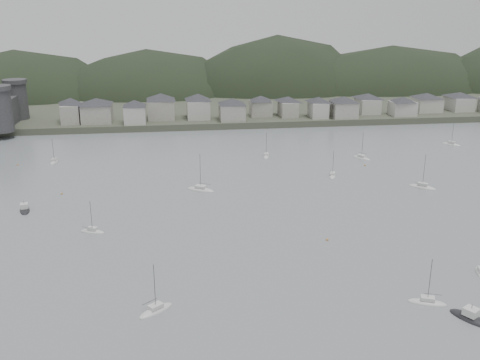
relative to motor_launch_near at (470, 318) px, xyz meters
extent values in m
plane|color=slate|center=(-33.64, -4.12, -0.29)|extent=(900.00, 900.00, 0.00)
cube|color=#383D2D|center=(-33.64, 290.88, 1.21)|extent=(900.00, 250.00, 3.00)
ellipsoid|color=black|center=(-144.51, 267.82, -10.43)|extent=(138.98, 92.48, 81.13)
ellipsoid|color=black|center=(-65.94, 268.74, -10.26)|extent=(132.08, 90.41, 79.74)
ellipsoid|color=black|center=(17.01, 268.81, -12.96)|extent=(133.88, 88.37, 101.41)
ellipsoid|color=black|center=(92.31, 263.79, -10.61)|extent=(165.81, 81.78, 82.55)
cylinder|color=#313133|center=(-125.64, 161.88, 11.71)|extent=(10.00, 10.00, 18.00)
cylinder|color=#313133|center=(-125.64, 189.88, 11.21)|extent=(10.00, 10.00, 17.00)
cube|color=#313133|center=(-125.64, 175.88, 8.71)|extent=(3.50, 30.00, 12.00)
cube|color=gray|center=(-98.64, 177.84, 7.01)|extent=(8.34, 12.91, 8.59)
pyramid|color=#27272C|center=(-98.64, 177.84, 12.80)|extent=(15.78, 15.78, 3.01)
cube|color=gray|center=(-86.96, 177.20, 6.89)|extent=(13.68, 13.35, 8.36)
pyramid|color=#27272C|center=(-86.96, 177.20, 12.53)|extent=(20.07, 20.07, 2.93)
cube|color=#ADAAA3|center=(-69.21, 171.89, 6.75)|extent=(9.78, 10.20, 8.08)
pyramid|color=#27272C|center=(-69.21, 171.89, 12.20)|extent=(14.83, 14.83, 2.83)
cube|color=gray|center=(-57.15, 181.52, 7.26)|extent=(12.59, 13.33, 9.09)
pyramid|color=#27272C|center=(-57.15, 181.52, 13.40)|extent=(19.24, 19.24, 3.18)
cube|color=#ADAAA3|center=(-39.38, 179.98, 7.15)|extent=(10.74, 12.17, 8.87)
pyramid|color=#27272C|center=(-39.38, 179.98, 13.13)|extent=(17.01, 17.01, 3.10)
cube|color=gray|center=(-23.71, 173.41, 6.56)|extent=(11.63, 12.09, 7.69)
pyramid|color=#27272C|center=(-23.71, 173.41, 11.75)|extent=(17.61, 17.61, 2.69)
cube|color=gray|center=(-8.38, 182.07, 6.43)|extent=(10.37, 9.35, 7.44)
pyramid|color=#27272C|center=(-8.38, 182.07, 11.45)|extent=(14.65, 14.65, 2.60)
cube|color=gray|center=(4.99, 179.67, 6.32)|extent=(8.24, 12.20, 7.22)
pyramid|color=#27272C|center=(4.99, 179.67, 11.20)|extent=(15.17, 15.17, 2.53)
cube|color=#ADAAA3|center=(18.86, 174.43, 6.44)|extent=(8.06, 10.91, 7.46)
pyramid|color=#27272C|center=(18.86, 174.43, 11.48)|extent=(14.08, 14.08, 2.61)
cube|color=gray|center=(31.18, 172.94, 6.54)|extent=(11.73, 11.78, 7.66)
pyramid|color=#27272C|center=(31.18, 172.94, 11.71)|extent=(17.46, 17.46, 2.68)
cube|color=#ADAAA3|center=(47.00, 182.79, 6.38)|extent=(10.19, 13.02, 7.33)
pyramid|color=#27272C|center=(47.00, 182.79, 11.33)|extent=(17.23, 17.23, 2.57)
cube|color=#ADAAA3|center=(61.91, 173.94, 6.15)|extent=(11.70, 9.81, 6.88)
pyramid|color=#27272C|center=(61.91, 173.94, 10.79)|extent=(15.97, 15.97, 2.41)
cube|color=#ADAAA3|center=(78.76, 182.78, 6.21)|extent=(12.83, 12.48, 7.00)
pyramid|color=#27272C|center=(78.76, 182.78, 10.94)|extent=(18.79, 18.79, 2.45)
cube|color=#ADAAA3|center=(97.09, 183.30, 6.20)|extent=(11.07, 13.50, 6.97)
pyramid|color=#27272C|center=(97.09, 183.30, 10.90)|extent=(18.25, 18.25, 2.44)
ellipsoid|color=silver|center=(-44.83, 80.51, -0.24)|extent=(9.53, 7.29, 1.86)
cube|color=silver|center=(-44.83, 80.51, 0.99)|extent=(3.85, 3.42, 0.70)
cylinder|color=#3F3F42|center=(-44.83, 80.51, 5.73)|extent=(0.12, 0.12, 11.64)
cylinder|color=#3F3F42|center=(-43.39, 81.36, 1.54)|extent=(3.66, 2.21, 0.10)
ellipsoid|color=silver|center=(-96.57, 119.81, -0.24)|extent=(2.98, 7.27, 1.41)
cube|color=silver|center=(-96.57, 119.81, 0.77)|extent=(1.80, 2.62, 0.70)
cylinder|color=#3F3F42|center=(-96.57, 119.81, 4.33)|extent=(0.12, 0.12, 8.84)
cylinder|color=#3F3F42|center=(-96.44, 118.54, 1.32)|extent=(0.43, 3.18, 0.10)
ellipsoid|color=silver|center=(18.22, 109.60, -0.24)|extent=(6.33, 7.96, 1.57)
cube|color=silver|center=(18.22, 109.60, 0.85)|extent=(2.93, 3.24, 0.70)
cylinder|color=#3F3F42|center=(18.22, 109.60, 4.81)|extent=(0.12, 0.12, 9.80)
cylinder|color=#3F3F42|center=(18.98, 110.79, 1.40)|extent=(1.98, 3.03, 0.10)
ellipsoid|color=silver|center=(-17.27, 117.01, -0.24)|extent=(3.92, 7.73, 1.48)
cube|color=silver|center=(-17.27, 117.01, 0.80)|extent=(2.15, 2.88, 0.70)
cylinder|color=#3F3F42|center=(-17.27, 117.01, 4.53)|extent=(0.12, 0.12, 9.24)
cylinder|color=#3F3F42|center=(-17.55, 118.31, 1.35)|extent=(0.82, 3.27, 0.10)
ellipsoid|color=silver|center=(-74.54, 51.10, -0.24)|extent=(6.98, 4.37, 1.33)
cube|color=silver|center=(-74.54, 51.10, 0.73)|extent=(2.70, 2.20, 0.70)
cylinder|color=#3F3F42|center=(-74.54, 51.10, 4.07)|extent=(0.12, 0.12, 8.32)
cylinder|color=#3F3F42|center=(-75.66, 50.67, 1.28)|extent=(2.83, 1.17, 0.10)
ellipsoid|color=silver|center=(0.60, 89.16, -0.24)|extent=(4.43, 7.36, 1.40)
cube|color=silver|center=(0.60, 89.16, 0.76)|extent=(2.27, 2.83, 0.70)
cylinder|color=#3F3F42|center=(0.60, 89.16, 4.29)|extent=(0.12, 0.12, 8.77)
cylinder|color=#3F3F42|center=(0.19, 90.35, 1.31)|extent=(1.14, 3.01, 0.10)
ellipsoid|color=silver|center=(-5.31, 6.45, -0.24)|extent=(7.80, 5.01, 1.49)
cube|color=silver|center=(-5.31, 6.45, 0.81)|extent=(3.03, 2.50, 0.70)
cylinder|color=#3F3F42|center=(-5.31, 6.45, 4.57)|extent=(0.12, 0.12, 9.31)
cylinder|color=#3F3F42|center=(-4.07, 6.96, 1.36)|extent=(3.15, 1.35, 0.10)
ellipsoid|color=silver|center=(-57.93, 10.63, -0.24)|extent=(7.57, 6.73, 1.54)
cube|color=silver|center=(-57.93, 10.63, 0.83)|extent=(3.17, 3.01, 0.70)
cylinder|color=#3F3F42|center=(-57.93, 10.63, 4.73)|extent=(0.12, 0.12, 9.64)
cylinder|color=#3F3F42|center=(-59.01, 11.49, 1.38)|extent=(2.78, 2.24, 0.10)
ellipsoid|color=silver|center=(62.55, 124.87, -0.24)|extent=(7.00, 7.49, 1.56)
cube|color=silver|center=(62.55, 124.87, 0.84)|extent=(3.08, 3.18, 0.70)
cylinder|color=#3F3F42|center=(62.55, 124.87, 4.77)|extent=(0.12, 0.12, 9.72)
cylinder|color=#3F3F42|center=(61.62, 123.82, 1.39)|extent=(2.38, 2.70, 0.10)
ellipsoid|color=silver|center=(25.51, 73.60, -0.24)|extent=(8.33, 7.81, 1.73)
cube|color=silver|center=(25.51, 73.60, 0.93)|extent=(3.53, 3.44, 0.70)
cylinder|color=#3F3F42|center=(25.51, 73.60, 5.33)|extent=(0.12, 0.12, 10.83)
cylinder|color=#3F3F42|center=(24.34, 72.57, 1.48)|extent=(2.99, 2.66, 0.10)
ellipsoid|color=black|center=(0.00, 0.00, -0.24)|extent=(6.80, 8.61, 1.82)
cube|color=silver|center=(0.00, 0.00, 1.32)|extent=(3.26, 3.31, 1.40)
cylinder|color=#3F3F42|center=(0.00, 0.00, 2.22)|extent=(0.10, 0.10, 1.20)
ellipsoid|color=black|center=(-95.47, 69.20, -0.24)|extent=(4.27, 7.73, 1.61)
cube|color=silver|center=(-95.47, 69.20, 1.22)|extent=(2.51, 2.61, 1.40)
cylinder|color=#3F3F42|center=(-95.47, 69.20, 2.12)|extent=(0.10, 0.10, 1.20)
sphere|color=#B87C3D|center=(16.09, 100.13, -0.14)|extent=(0.70, 0.70, 0.70)
sphere|color=#B87C3D|center=(-16.22, 38.11, -0.14)|extent=(0.70, 0.70, 0.70)
sphere|color=#B87C3D|center=(-87.59, 82.59, -0.14)|extent=(0.70, 0.70, 0.70)
sphere|color=#B87C3D|center=(-109.01, 117.39, -0.14)|extent=(0.70, 0.70, 0.70)
camera|label=1|loc=(-54.16, -81.74, 55.40)|focal=40.77mm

